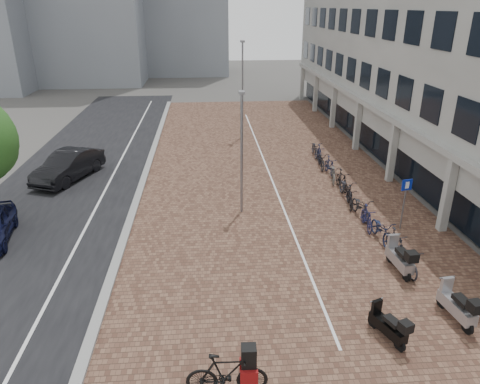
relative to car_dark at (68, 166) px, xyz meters
name	(u,v)px	position (x,y,z in m)	size (l,w,h in m)	color
ground	(254,293)	(9.34, -11.78, -0.81)	(140.00, 140.00, 0.00)	#474442
plaza_brick	(265,172)	(11.34, 0.22, -0.80)	(14.50, 42.00, 0.04)	brown
street_asphalt	(77,177)	(0.34, 0.22, -0.80)	(8.00, 50.00, 0.03)	black
curb	(145,174)	(4.24, 0.22, -0.74)	(0.35, 42.00, 0.14)	gray
lane_line	(112,176)	(2.34, 0.22, -0.78)	(0.12, 44.00, 0.00)	white
parking_line	(269,172)	(11.54, 0.22, -0.77)	(0.10, 30.00, 0.00)	white
office_building	(434,19)	(22.30, 4.22, 7.64)	(8.40, 40.00, 15.00)	#A3A39E
car_dark	(68,166)	(0.00, 0.00, 0.00)	(1.70, 4.89, 1.61)	black
hero_bike	(227,373)	(8.19, -16.00, -0.15)	(2.12, 0.67, 1.48)	black
scooter_front	(400,257)	(14.88, -10.84, -0.18)	(0.57, 1.83, 1.26)	#97969A
scooter_mid	(388,324)	(13.04, -14.37, -0.27)	(0.49, 1.56, 1.07)	black
scooter_back	(457,304)	(15.52, -13.71, -0.19)	(0.56, 1.78, 1.23)	#A1A1A6
parking_sign	(405,196)	(16.37, -7.53, 0.79)	(0.49, 0.15, 2.39)	slate
lamp_near	(242,155)	(9.46, -5.17, 2.06)	(0.12, 0.12, 5.74)	slate
lamp_far	(242,91)	(10.62, 8.00, 2.64)	(0.12, 0.12, 6.90)	slate
bike_row	(347,188)	(15.01, -3.88, -0.28)	(1.12, 15.80, 1.05)	black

